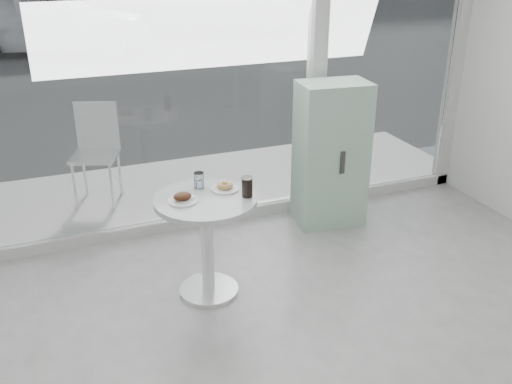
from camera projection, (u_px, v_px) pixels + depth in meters
name	position (u px, v px, depth m)	size (l,w,h in m)	color
storefront	(229.00, 32.00, 4.70)	(5.00, 0.14, 3.00)	silver
main_table	(206.00, 226.00, 4.04)	(0.72, 0.72, 0.77)	white
patio_deck	(201.00, 185.00, 6.04)	(5.60, 1.60, 0.05)	white
street	(81.00, 30.00, 16.42)	(40.00, 24.00, 0.00)	#363636
mint_cabinet	(331.00, 155.00, 5.09)	(0.64, 0.46, 1.31)	#8AB19B
patio_chair	(96.00, 147.00, 5.47)	(0.53, 0.53, 0.95)	white
car_white	(46.00, 18.00, 12.89)	(1.81, 4.50, 1.53)	white
car_silver	(227.00, 6.00, 16.27)	(1.37, 3.92, 1.29)	#AAACB2
plate_fritter	(183.00, 198.00, 3.90)	(0.21, 0.21, 0.07)	white
plate_donut	(225.00, 187.00, 4.08)	(0.20, 0.20, 0.05)	white
water_tumbler_a	(199.00, 181.00, 4.10)	(0.07, 0.07, 0.12)	white
water_tumbler_b	(199.00, 181.00, 4.11)	(0.07, 0.07, 0.11)	white
cola_glass	(247.00, 187.00, 3.95)	(0.08, 0.08, 0.15)	white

